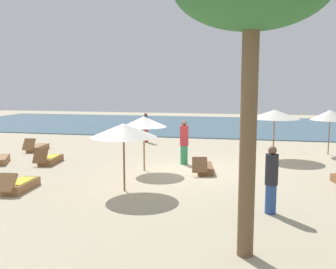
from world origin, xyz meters
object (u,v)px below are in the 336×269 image
(lounger_6, at_px, (204,168))
(person_1, at_px, (184,142))
(lounger_2, at_px, (20,185))
(person_0, at_px, (271,180))
(lounger_4, at_px, (50,159))
(umbrella_1, at_px, (144,122))
(umbrella_3, at_px, (124,130))
(person_3, at_px, (146,127))
(umbrella_5, at_px, (275,114))
(umbrella_0, at_px, (330,115))
(lounger_5, at_px, (37,147))

(lounger_6, height_order, person_1, person_1)
(lounger_2, distance_m, person_0, 7.92)
(lounger_4, height_order, person_0, person_0)
(lounger_4, xyz_separation_m, person_1, (5.77, 1.08, 0.78))
(lounger_4, bearing_deg, lounger_2, -73.48)
(umbrella_1, xyz_separation_m, person_1, (1.36, 1.54, -1.01))
(lounger_6, bearing_deg, umbrella_3, -125.65)
(umbrella_3, bearing_deg, lounger_6, 54.35)
(person_3, bearing_deg, umbrella_3, -78.50)
(umbrella_3, relative_size, person_1, 1.16)
(umbrella_1, relative_size, umbrella_5, 0.96)
(umbrella_0, relative_size, person_3, 1.26)
(lounger_2, xyz_separation_m, lounger_5, (-3.49, 6.83, -0.01))
(lounger_5, xyz_separation_m, person_1, (8.05, -1.69, 0.79))
(umbrella_5, relative_size, person_0, 1.25)
(lounger_6, bearing_deg, lounger_4, 177.56)
(umbrella_1, height_order, lounger_2, umbrella_1)
(lounger_5, xyz_separation_m, person_3, (4.76, 4.06, 0.73))
(umbrella_1, height_order, lounger_5, umbrella_1)
(umbrella_3, relative_size, person_0, 1.21)
(umbrella_0, xyz_separation_m, umbrella_1, (-7.93, -5.16, 0.01))
(lounger_6, bearing_deg, lounger_5, 161.42)
(umbrella_1, bearing_deg, lounger_6, 4.20)
(lounger_6, distance_m, person_3, 8.36)
(umbrella_3, relative_size, lounger_4, 1.29)
(umbrella_5, relative_size, lounger_5, 1.32)
(person_1, bearing_deg, umbrella_0, 28.83)
(umbrella_3, distance_m, lounger_5, 9.40)
(lounger_6, distance_m, person_1, 1.89)
(lounger_5, distance_m, lounger_6, 9.58)
(umbrella_0, bearing_deg, umbrella_1, -146.95)
(lounger_2, xyz_separation_m, person_0, (7.87, -0.59, 0.75))
(umbrella_3, bearing_deg, umbrella_0, 46.21)
(umbrella_5, relative_size, person_3, 1.30)
(person_0, bearing_deg, lounger_6, 117.47)
(lounger_4, distance_m, person_1, 5.92)
(lounger_2, bearing_deg, person_0, -4.30)
(lounger_5, xyz_separation_m, lounger_6, (9.08, -3.05, -0.00))
(umbrella_1, bearing_deg, lounger_5, 154.23)
(umbrella_1, distance_m, person_1, 2.29)
(umbrella_1, bearing_deg, person_1, 48.60)
(lounger_4, relative_size, person_1, 0.90)
(umbrella_1, bearing_deg, lounger_4, 173.97)
(lounger_5, bearing_deg, umbrella_0, 7.51)
(lounger_6, bearing_deg, person_0, -62.53)
(lounger_2, distance_m, person_3, 10.99)
(lounger_5, bearing_deg, umbrella_5, 2.26)
(umbrella_5, relative_size, lounger_6, 1.30)
(lounger_2, bearing_deg, lounger_4, 106.52)
(person_1, distance_m, person_3, 6.62)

